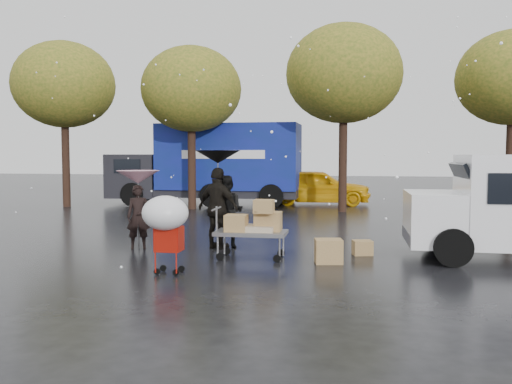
% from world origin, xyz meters
% --- Properties ---
extents(ground, '(90.00, 90.00, 0.00)m').
position_xyz_m(ground, '(0.00, 0.00, 0.00)').
color(ground, black).
rests_on(ground, ground).
extents(person_pink, '(0.64, 0.54, 1.50)m').
position_xyz_m(person_pink, '(-2.02, 0.89, 0.75)').
color(person_pink, black).
rests_on(person_pink, ground).
extents(person_middle, '(0.96, 0.83, 1.71)m').
position_xyz_m(person_middle, '(-0.02, 1.41, 0.86)').
color(person_middle, black).
rests_on(person_middle, ground).
extents(person_black, '(1.21, 0.88, 1.91)m').
position_xyz_m(person_black, '(-0.18, 1.19, 0.95)').
color(person_black, black).
rests_on(person_black, ground).
extents(umbrella_pink, '(1.00, 1.00, 1.83)m').
position_xyz_m(umbrella_pink, '(-2.02, 0.89, 1.68)').
color(umbrella_pink, '#4C4C4C').
rests_on(umbrella_pink, ground).
extents(umbrella_black, '(1.05, 1.05, 2.30)m').
position_xyz_m(umbrella_black, '(-0.18, 1.19, 2.14)').
color(umbrella_black, '#4C4C4C').
rests_on(umbrella_black, ground).
extents(vendor_cart, '(1.52, 0.80, 1.27)m').
position_xyz_m(vendor_cart, '(0.87, 0.17, 0.73)').
color(vendor_cart, slate).
rests_on(vendor_cart, ground).
extents(shopping_cart, '(0.84, 0.84, 1.46)m').
position_xyz_m(shopping_cart, '(-0.43, -1.68, 1.06)').
color(shopping_cart, '#AB1509').
rests_on(shopping_cart, ground).
extents(blue_truck, '(8.30, 2.60, 3.50)m').
position_xyz_m(blue_truck, '(-3.21, 11.90, 1.76)').
color(blue_truck, navy).
rests_on(blue_truck, ground).
extents(box_ground_near, '(0.61, 0.52, 0.49)m').
position_xyz_m(box_ground_near, '(2.43, -0.01, 0.24)').
color(box_ground_near, olive).
rests_on(box_ground_near, ground).
extents(box_ground_far, '(0.48, 0.41, 0.32)m').
position_xyz_m(box_ground_far, '(3.12, 1.01, 0.16)').
color(box_ground_far, olive).
rests_on(box_ground_far, ground).
extents(yellow_taxi, '(4.72, 2.14, 1.57)m').
position_xyz_m(yellow_taxi, '(1.35, 12.77, 0.78)').
color(yellow_taxi, '#F6B30C').
rests_on(yellow_taxi, ground).
extents(tree_row, '(21.60, 4.40, 7.12)m').
position_xyz_m(tree_row, '(-0.47, 10.00, 5.02)').
color(tree_row, black).
rests_on(tree_row, ground).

